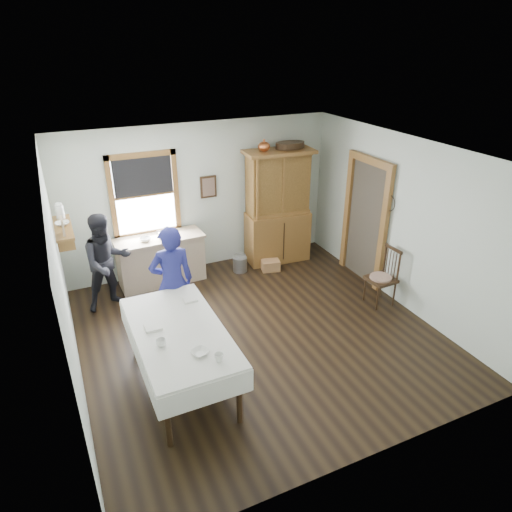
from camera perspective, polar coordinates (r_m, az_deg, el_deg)
name	(u,v)px	position (r m, az deg, el deg)	size (l,w,h in m)	color
room	(258,252)	(6.23, 0.30, 0.54)	(5.01, 5.01, 2.70)	black
window	(144,191)	(8.05, -13.81, 7.95)	(1.18, 0.07, 1.48)	white
doorway	(366,217)	(8.18, 13.55, 4.75)	(0.09, 1.14, 2.22)	#40392D
wall_shelf	(63,225)	(7.08, -23.02, 3.55)	(0.24, 1.00, 0.44)	olive
framed_picture	(209,187)	(8.35, -5.95, 8.58)	(0.30, 0.04, 0.40)	#312011
rug_beater	(390,196)	(7.60, 16.44, 7.24)	(0.27, 0.27, 0.01)	black
work_counter	(161,260)	(8.23, -11.78, -0.48)	(1.52, 0.58, 0.87)	tan
china_hutch	(278,207)	(8.67, 2.76, 6.10)	(1.27, 0.60, 2.17)	olive
dining_table	(181,357)	(5.89, -9.36, -12.34)	(1.08, 2.06, 0.82)	silver
spindle_chair	(381,277)	(7.66, 15.39, -2.51)	(0.45, 0.45, 0.98)	#312011
pail	(240,264)	(8.56, -2.01, -1.03)	(0.27, 0.27, 0.28)	#989CA0
wicker_basket	(270,265)	(8.61, 1.82, -1.17)	(0.33, 0.24, 0.20)	#9F7348
woman_blue	(173,286)	(6.61, -10.37, -3.77)	(0.58, 0.38, 1.59)	navy
figure_dark	(107,265)	(7.57, -18.07, -1.12)	(0.72, 0.56, 1.48)	black
table_cup_a	(161,342)	(5.39, -11.78, -10.54)	(0.11, 0.11, 0.09)	white
table_cup_b	(219,357)	(5.08, -4.66, -12.53)	(0.10, 0.10, 0.10)	white
table_bowl	(200,352)	(5.21, -7.02, -11.85)	(0.21, 0.21, 0.05)	white
counter_book	(159,234)	(8.17, -12.04, 2.75)	(0.16, 0.22, 0.02)	brown
counter_bowl	(145,239)	(7.94, -13.67, 2.04)	(0.19, 0.19, 0.06)	white
shelf_bowl	(62,223)	(7.08, -23.06, 3.77)	(0.22, 0.22, 0.05)	white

